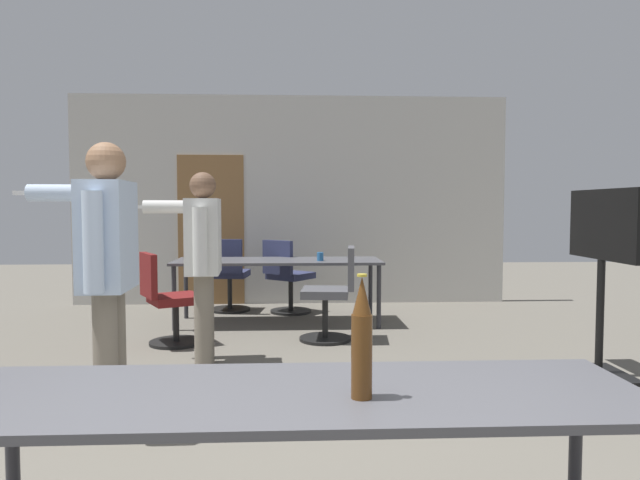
{
  "coord_description": "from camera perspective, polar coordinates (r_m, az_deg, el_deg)",
  "views": [
    {
      "loc": [
        0.02,
        -1.5,
        1.34
      ],
      "look_at": [
        0.22,
        2.66,
        1.1
      ],
      "focal_mm": 32.0,
      "sensor_mm": 36.0,
      "label": 1
    }
  ],
  "objects": [
    {
      "name": "tv_screen",
      "position": [
        4.98,
        26.34,
        -2.33
      ],
      "size": [
        0.44,
        0.96,
        1.48
      ],
      "rotation": [
        0.0,
        0.0,
        -1.57
      ],
      "color": "black",
      "rests_on": "ground_plane"
    },
    {
      "name": "conference_table_near",
      "position": [
        1.97,
        -1.84,
        -16.58
      ],
      "size": [
        2.27,
        0.67,
        0.74
      ],
      "color": "#4C4C51",
      "rests_on": "ground_plane"
    },
    {
      "name": "conference_table_far",
      "position": [
        6.57,
        -4.22,
        -2.47
      ],
      "size": [
        2.35,
        0.8,
        0.74
      ],
      "color": "#4C4C51",
      "rests_on": "ground_plane"
    },
    {
      "name": "office_chair_side_rolled",
      "position": [
        7.38,
        -9.16,
        -3.7
      ],
      "size": [
        0.52,
        0.57,
        0.94
      ],
      "rotation": [
        0.0,
        0.0,
        6.16
      ],
      "color": "black",
      "rests_on": "ground_plane"
    },
    {
      "name": "office_chair_far_right",
      "position": [
        5.75,
        -14.96,
        -6.06
      ],
      "size": [
        0.67,
        0.64,
        0.9
      ],
      "rotation": [
        0.0,
        0.0,
        5.2
      ],
      "color": "black",
      "rests_on": "ground_plane"
    },
    {
      "name": "office_chair_far_left",
      "position": [
        5.74,
        1.28,
        -5.65
      ],
      "size": [
        0.57,
        0.52,
        0.94
      ],
      "rotation": [
        0.0,
        0.0,
        1.46
      ],
      "color": "black",
      "rests_on": "ground_plane"
    },
    {
      "name": "beer_bottle",
      "position": [
        1.83,
        4.2,
        -9.93
      ],
      "size": [
        0.07,
        0.07,
        0.4
      ],
      "color": "#563314",
      "rests_on": "conference_table_near"
    },
    {
      "name": "person_center_tall",
      "position": [
        3.69,
        -20.66,
        -1.61
      ],
      "size": [
        0.81,
        0.69,
        1.73
      ],
      "rotation": [
        0.0,
        0.0,
        1.61
      ],
      "color": "slate",
      "rests_on": "ground_plane"
    },
    {
      "name": "person_far_watching",
      "position": [
        4.84,
        -11.73,
        -1.17
      ],
      "size": [
        0.8,
        0.71,
        1.63
      ],
      "rotation": [
        0.0,
        0.0,
        1.64
      ],
      "color": "slate",
      "rests_on": "ground_plane"
    },
    {
      "name": "back_wall",
      "position": [
        7.93,
        -3.11,
        3.91
      ],
      "size": [
        5.98,
        0.12,
        2.87
      ],
      "color": "beige",
      "rests_on": "ground_plane"
    },
    {
      "name": "office_chair_mid_tucked",
      "position": [
        7.19,
        -3.32,
        -3.91
      ],
      "size": [
        0.67,
        0.69,
        0.93
      ],
      "rotation": [
        0.0,
        0.0,
        5.61
      ],
      "color": "black",
      "rests_on": "ground_plane"
    },
    {
      "name": "drink_cup",
      "position": [
        6.41,
        0.02,
        -1.67
      ],
      "size": [
        0.07,
        0.07,
        0.1
      ],
      "color": "#2866A3",
      "rests_on": "conference_table_far"
    }
  ]
}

